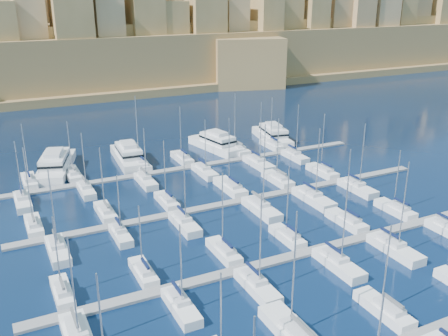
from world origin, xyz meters
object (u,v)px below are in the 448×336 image
sailboat_2 (294,333)px  motor_yacht_d (273,135)px  motor_yacht_c (216,143)px  motor_yacht_a (56,164)px  motor_yacht_b (128,155)px

sailboat_2 → motor_yacht_d: 80.30m
motor_yacht_d → motor_yacht_c: bearing=-179.2°
motor_yacht_a → motor_yacht_c: same height
motor_yacht_b → motor_yacht_d: size_ratio=0.98×
sailboat_2 → motor_yacht_b: 69.78m
motor_yacht_a → motor_yacht_c: bearing=-1.9°
motor_yacht_d → sailboat_2: bearing=-119.7°
motor_yacht_d → motor_yacht_b: bearing=180.0°
sailboat_2 → motor_yacht_c: sailboat_2 is taller
motor_yacht_c → motor_yacht_d: size_ratio=0.97×
motor_yacht_b → motor_yacht_c: same height
sailboat_2 → motor_yacht_b: size_ratio=0.90×
motor_yacht_b → motor_yacht_c: 22.59m
motor_yacht_a → motor_yacht_d: 55.47m
sailboat_2 → motor_yacht_a: size_ratio=0.78×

